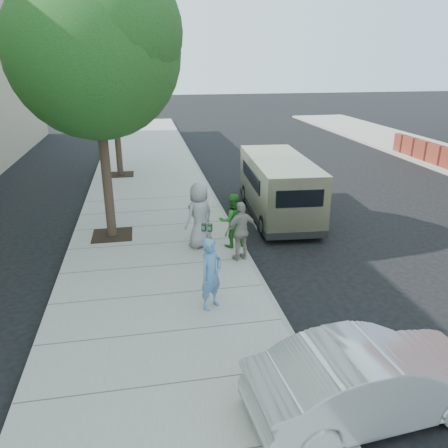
# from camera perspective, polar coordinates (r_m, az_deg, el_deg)

# --- Properties ---
(ground) EXTENTS (120.00, 120.00, 0.00)m
(ground) POSITION_cam_1_polar(r_m,az_deg,el_deg) (11.71, -3.57, -5.71)
(ground) COLOR black
(ground) RESTS_ON ground
(sidewalk) EXTENTS (5.00, 60.00, 0.15)m
(sidewalk) POSITION_cam_1_polar(r_m,az_deg,el_deg) (11.61, -8.50, -5.73)
(sidewalk) COLOR gray
(sidewalk) RESTS_ON ground
(curb_face) EXTENTS (0.12, 60.00, 0.16)m
(curb_face) POSITION_cam_1_polar(r_m,az_deg,el_deg) (11.91, 3.33, -4.82)
(curb_face) COLOR gray
(curb_face) RESTS_ON ground
(tree_near) EXTENTS (4.62, 4.60, 7.53)m
(tree_near) POSITION_cam_1_polar(r_m,az_deg,el_deg) (12.86, -16.43, 21.49)
(tree_near) COLOR black
(tree_near) RESTS_ON sidewalk
(tree_far) EXTENTS (3.92, 3.80, 6.49)m
(tree_far) POSITION_cam_1_polar(r_m,az_deg,el_deg) (20.44, -14.36, 19.25)
(tree_far) COLOR black
(tree_far) RESTS_ON sidewalk
(parking_meter) EXTENTS (0.28, 0.19, 1.28)m
(parking_meter) POSITION_cam_1_polar(r_m,az_deg,el_deg) (10.82, -2.24, -1.71)
(parking_meter) COLOR gray
(parking_meter) RESTS_ON sidewalk
(van) EXTENTS (2.21, 5.68, 2.07)m
(van) POSITION_cam_1_polar(r_m,az_deg,el_deg) (15.26, 7.05, 4.96)
(van) COLOR #BAB385
(van) RESTS_ON ground
(sedan) EXTENTS (3.99, 1.70, 1.28)m
(sedan) POSITION_cam_1_polar(r_m,az_deg,el_deg) (7.42, 18.80, -18.63)
(sedan) COLOR silver
(sedan) RESTS_ON ground
(person_officer) EXTENTS (0.69, 0.66, 1.59)m
(person_officer) POSITION_cam_1_polar(r_m,az_deg,el_deg) (9.30, -1.70, -6.54)
(person_officer) COLOR #5687B7
(person_officer) RESTS_ON sidewalk
(person_green_shirt) EXTENTS (0.84, 0.70, 1.58)m
(person_green_shirt) POSITION_cam_1_polar(r_m,az_deg,el_deg) (12.34, 1.06, 0.50)
(person_green_shirt) COLOR #2D7A28
(person_green_shirt) RESTS_ON sidewalk
(person_gray_shirt) EXTENTS (1.09, 1.00, 1.87)m
(person_gray_shirt) POSITION_cam_1_polar(r_m,az_deg,el_deg) (12.31, -3.21, 1.15)
(person_gray_shirt) COLOR gray
(person_gray_shirt) RESTS_ON sidewalk
(person_striped_polo) EXTENTS (1.02, 0.64, 1.61)m
(person_striped_polo) POSITION_cam_1_polar(r_m,az_deg,el_deg) (11.51, 2.26, -0.95)
(person_striped_polo) COLOR gray
(person_striped_polo) RESTS_ON sidewalk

